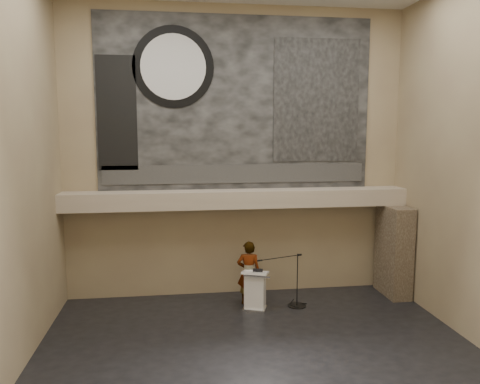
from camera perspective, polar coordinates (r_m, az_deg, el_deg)
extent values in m
plane|color=black|center=(11.06, 2.41, -18.94)|extent=(10.00, 10.00, 0.00)
cube|color=#887256|center=(13.87, -0.46, 4.74)|extent=(10.00, 0.02, 8.50)
cube|color=#887256|center=(6.05, 9.41, 0.94)|extent=(10.00, 0.02, 8.50)
cube|color=#887256|center=(10.27, -26.10, 2.97)|extent=(0.02, 8.00, 8.50)
cube|color=#887256|center=(11.89, 27.02, 3.44)|extent=(0.02, 8.00, 8.50)
cube|color=tan|center=(13.60, -0.23, -0.82)|extent=(10.00, 0.80, 0.50)
cylinder|color=#B2893D|center=(13.48, -6.96, -2.16)|extent=(0.04, 0.04, 0.06)
cylinder|color=#B2893D|center=(13.98, 7.54, -1.83)|extent=(0.04, 0.04, 0.06)
cube|color=black|center=(13.84, -0.45, 10.74)|extent=(8.00, 0.05, 5.00)
cube|color=#2C2C2C|center=(13.84, -0.42, 2.24)|extent=(7.76, 0.02, 0.55)
cylinder|color=black|center=(13.78, -8.13, 14.85)|extent=(2.30, 0.02, 2.30)
cylinder|color=silver|center=(13.76, -8.13, 14.86)|extent=(1.84, 0.02, 1.84)
cube|color=black|center=(14.32, 9.32, 10.93)|extent=(2.60, 0.02, 3.60)
cube|color=black|center=(13.77, -14.79, 9.26)|extent=(1.10, 0.02, 3.20)
cube|color=#45382A|center=(14.85, 18.23, -6.79)|extent=(0.60, 1.40, 2.70)
cube|color=silver|center=(13.31, 1.84, -14.01)|extent=(0.74, 0.66, 0.08)
cube|color=white|center=(13.13, 1.85, -11.90)|extent=(0.64, 0.55, 0.96)
cube|color=white|center=(12.95, 1.87, -9.80)|extent=(0.82, 0.71, 0.13)
cube|color=black|center=(13.00, 2.19, -9.52)|extent=(0.31, 0.27, 0.04)
cube|color=white|center=(12.94, 1.38, -9.67)|extent=(0.30, 0.34, 0.00)
imported|color=white|center=(13.47, 1.06, -9.80)|extent=(0.74, 0.55, 1.83)
cylinder|color=black|center=(13.69, 6.94, -13.57)|extent=(0.52, 0.52, 0.02)
cylinder|color=black|center=(13.44, 7.00, -10.60)|extent=(0.03, 0.03, 1.52)
cylinder|color=black|center=(12.92, 4.79, -7.99)|extent=(1.28, 0.45, 0.02)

